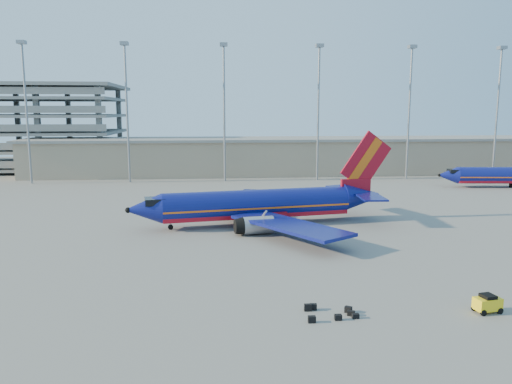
{
  "coord_description": "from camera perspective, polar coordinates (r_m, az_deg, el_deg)",
  "views": [
    {
      "loc": [
        -7.73,
        -59.9,
        14.87
      ],
      "look_at": [
        -1.83,
        6.43,
        4.0
      ],
      "focal_mm": 35.0,
      "sensor_mm": 36.0,
      "label": 1
    }
  ],
  "objects": [
    {
      "name": "light_mast_row",
      "position": [
        106.7,
        1.8,
        10.7
      ],
      "size": [
        101.6,
        1.6,
        28.65
      ],
      "color": "gray",
      "rests_on": "ground"
    },
    {
      "name": "terminal_building",
      "position": [
        119.7,
        3.47,
        4.19
      ],
      "size": [
        122.0,
        16.0,
        8.5
      ],
      "color": "gray",
      "rests_on": "ground"
    },
    {
      "name": "baggage_tug",
      "position": [
        41.73,
        24.94,
        -11.44
      ],
      "size": [
        2.1,
        1.48,
        1.39
      ],
      "rotation": [
        0.0,
        0.0,
        0.17
      ],
      "color": "yellow",
      "rests_on": "ground"
    },
    {
      "name": "luggage_pile",
      "position": [
        38.05,
        8.42,
        -13.47
      ],
      "size": [
        3.83,
        2.64,
        0.54
      ],
      "color": "black",
      "rests_on": "ground"
    },
    {
      "name": "aircraft_main",
      "position": [
        65.79,
        0.79,
        -1.48
      ],
      "size": [
        35.8,
        34.16,
        12.19
      ],
      "rotation": [
        0.0,
        0.0,
        0.17
      ],
      "color": "navy",
      "rests_on": "ground"
    },
    {
      "name": "ground",
      "position": [
        62.2,
        2.21,
        -4.57
      ],
      "size": [
        220.0,
        220.0,
        0.0
      ],
      "primitive_type": "plane",
      "color": "slate",
      "rests_on": "ground"
    }
  ]
}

